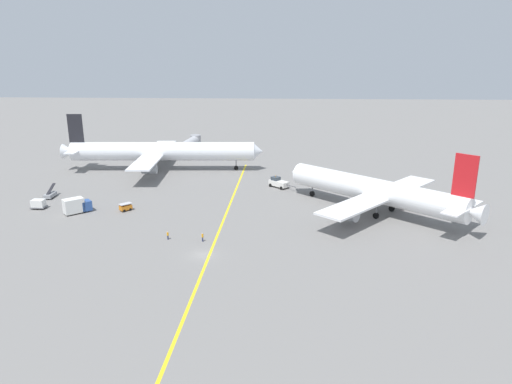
% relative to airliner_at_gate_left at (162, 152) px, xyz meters
% --- Properties ---
extents(ground_plane, '(600.00, 600.00, 0.00)m').
position_rel_airliner_at_gate_left_xyz_m(ground_plane, '(22.58, -61.70, -5.74)').
color(ground_plane, slate).
extents(taxiway_stripe, '(2.67, 119.99, 0.01)m').
position_rel_airliner_at_gate_left_xyz_m(taxiway_stripe, '(23.95, -51.70, -5.74)').
color(taxiway_stripe, yellow).
rests_on(taxiway_stripe, ground).
extents(airliner_at_gate_left, '(60.87, 42.66, 17.08)m').
position_rel_airliner_at_gate_left_xyz_m(airliner_at_gate_left, '(0.00, 0.00, 0.00)').
color(airliner_at_gate_left, white).
rests_on(airliner_at_gate_left, ground).
extents(airliner_being_pushed, '(39.67, 36.51, 16.04)m').
position_rel_airliner_at_gate_left_xyz_m(airliner_being_pushed, '(57.19, -36.50, -0.74)').
color(airliner_being_pushed, white).
rests_on(airliner_being_pushed, ground).
extents(pushback_tug, '(7.25, 6.80, 3.01)m').
position_rel_airliner_at_gate_left_xyz_m(pushback_tug, '(35.67, -17.39, -4.47)').
color(pushback_tug, white).
rests_on(pushback_tug, ground).
extents(gse_container_dolly_flat, '(3.20, 2.20, 2.15)m').
position_rel_airliner_at_gate_left_xyz_m(gse_container_dolly_flat, '(-19.31, -38.19, -4.57)').
color(gse_container_dolly_flat, slate).
rests_on(gse_container_dolly_flat, ground).
extents(gse_baggage_cart_trailing, '(3.04, 3.05, 1.71)m').
position_rel_airliner_at_gate_left_xyz_m(gse_baggage_cart_trailing, '(1.17, -38.57, -4.88)').
color(gse_baggage_cart_trailing, orange).
rests_on(gse_baggage_cart_trailing, ground).
extents(gse_catering_truck_tall, '(5.93, 5.71, 3.50)m').
position_rel_airliner_at_gate_left_xyz_m(gse_catering_truck_tall, '(-9.13, -40.72, -3.98)').
color(gse_catering_truck_tall, '#2D5199').
rests_on(gse_catering_truck_tall, ground).
extents(gse_belt_loader_portside, '(1.93, 4.95, 3.02)m').
position_rel_airliner_at_gate_left_xyz_m(gse_belt_loader_portside, '(-20.66, -29.85, -4.92)').
color(gse_belt_loader_portside, gray).
rests_on(gse_belt_loader_portside, ground).
extents(ground_crew_marshaller_foreground, '(0.36, 0.36, 1.62)m').
position_rel_airliner_at_gate_left_xyz_m(ground_crew_marshaller_foreground, '(14.74, -54.89, -4.91)').
color(ground_crew_marshaller_foreground, '#2D3351').
rests_on(ground_crew_marshaller_foreground, ground).
extents(ground_crew_wing_walker_right, '(0.36, 0.36, 1.75)m').
position_rel_airliner_at_gate_left_xyz_m(ground_crew_wing_walker_right, '(21.57, -55.55, -4.83)').
color(ground_crew_wing_walker_right, '#2D3351').
rests_on(ground_crew_wing_walker_right, ground).
extents(jet_bridge, '(5.20, 17.15, 5.87)m').
position_rel_airliner_at_gate_left_xyz_m(jet_bridge, '(4.40, 24.15, -1.66)').
color(jet_bridge, '#B7B7BC').
rests_on(jet_bridge, ground).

